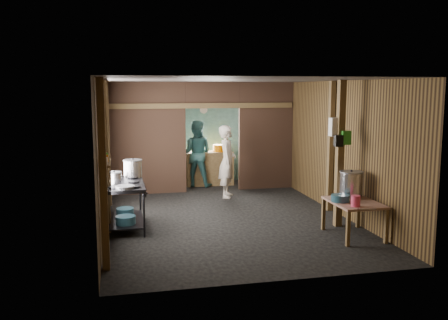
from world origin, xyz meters
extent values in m
cube|color=black|center=(0.00, 0.00, 0.00)|extent=(4.50, 7.00, 0.00)
cube|color=#4E453F|center=(0.00, 0.00, 2.60)|extent=(4.50, 7.00, 0.00)
cube|color=brown|center=(0.00, 3.50, 1.30)|extent=(4.50, 0.00, 2.60)
cube|color=brown|center=(0.00, -3.50, 1.30)|extent=(4.50, 0.00, 2.60)
cube|color=brown|center=(-2.25, 0.00, 1.30)|extent=(0.00, 7.00, 2.60)
cube|color=brown|center=(2.25, 0.00, 1.30)|extent=(0.00, 7.00, 2.60)
cube|color=#4B3123|center=(-1.32, 2.20, 1.30)|extent=(1.85, 0.10, 2.60)
cube|color=#4B3123|center=(1.57, 2.20, 1.30)|extent=(1.35, 0.10, 2.60)
cube|color=#4B3123|center=(0.25, 2.20, 2.30)|extent=(1.30, 0.10, 0.60)
cube|color=#75B6B4|center=(0.00, 3.44, 1.25)|extent=(4.40, 0.06, 2.50)
cube|color=olive|center=(0.30, 2.95, 0.42)|extent=(1.20, 0.50, 0.85)
cylinder|color=white|center=(0.25, 3.40, 1.90)|extent=(0.20, 0.03, 0.20)
cube|color=olive|center=(-2.18, -2.60, 1.30)|extent=(0.10, 0.12, 2.60)
cube|color=olive|center=(-2.18, -0.80, 1.30)|extent=(0.10, 0.12, 2.60)
cube|color=olive|center=(-2.18, 1.20, 1.30)|extent=(0.10, 0.12, 2.60)
cube|color=olive|center=(2.18, -0.20, 1.30)|extent=(0.10, 0.12, 2.60)
cube|color=olive|center=(1.85, -1.30, 1.30)|extent=(0.12, 0.12, 2.60)
cube|color=olive|center=(0.00, 2.15, 2.05)|extent=(4.40, 0.12, 0.12)
cylinder|color=gray|center=(-2.21, 0.40, 1.65)|extent=(0.03, 0.34, 0.34)
cylinder|color=black|center=(-2.21, 0.80, 1.55)|extent=(0.03, 0.30, 0.30)
cube|color=olive|center=(-2.15, -2.10, 1.40)|extent=(0.14, 0.80, 0.03)
cylinder|color=white|center=(-2.15, -2.35, 1.47)|extent=(0.07, 0.07, 0.10)
cylinder|color=#D36500|center=(-2.15, -2.10, 1.47)|extent=(0.08, 0.08, 0.10)
cylinder|color=#289024|center=(-2.15, -1.88, 1.47)|extent=(0.06, 0.06, 0.10)
cube|color=white|center=(1.80, -1.22, 1.78)|extent=(0.22, 0.15, 0.32)
cube|color=#289024|center=(1.92, -1.36, 1.60)|extent=(0.16, 0.12, 0.24)
cube|color=black|center=(1.78, -1.38, 1.55)|extent=(0.14, 0.10, 0.20)
cylinder|color=silver|center=(-2.05, -0.22, 0.86)|extent=(0.18, 0.18, 0.10)
cylinder|color=#265164|center=(-1.88, -0.92, 0.23)|extent=(0.34, 0.34, 0.14)
cylinder|color=#265164|center=(-1.88, -0.32, 0.22)|extent=(0.32, 0.32, 0.13)
cylinder|color=#265164|center=(1.60, -1.89, 0.65)|extent=(0.37, 0.37, 0.11)
cylinder|color=#E8406A|center=(1.69, -2.26, 0.68)|extent=(0.18, 0.18, 0.18)
cube|color=silver|center=(1.76, -2.47, 0.60)|extent=(0.30, 0.11, 0.01)
cylinder|color=#D36500|center=(0.57, 2.95, 0.94)|extent=(0.32, 0.32, 0.18)
cylinder|color=#BB5A32|center=(0.07, 2.95, 0.93)|extent=(0.13, 0.13, 0.15)
imported|color=silver|center=(0.44, 1.45, 0.82)|extent=(0.56, 0.69, 1.63)
imported|color=#336869|center=(-0.05, 2.82, 0.83)|extent=(0.98, 0.87, 1.67)
camera|label=1|loc=(-1.99, -9.20, 2.46)|focal=39.23mm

